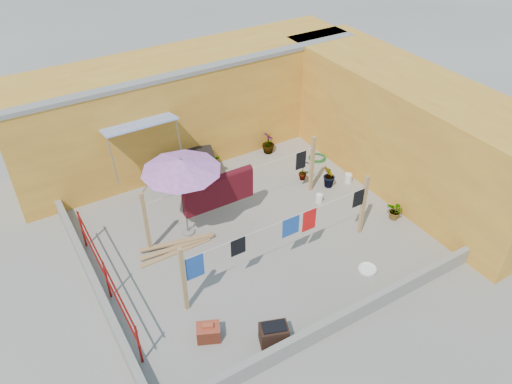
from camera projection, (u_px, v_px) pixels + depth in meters
ground at (251, 234)px, 13.16m from camera, size 80.00×80.00×0.00m
wall_back at (188, 105)px, 15.63m from camera, size 11.00×3.27×3.21m
wall_right at (406, 130)px, 14.36m from camera, size 2.40×9.00×3.20m
parapet_front at (337, 322)px, 10.57m from camera, size 8.30×0.16×0.44m
parapet_left at (97, 288)px, 11.34m from camera, size 0.16×7.30×0.44m
red_railing at (106, 274)px, 11.00m from camera, size 0.05×4.20×1.10m
clothesline_rig at (227, 196)px, 12.74m from camera, size 5.09×2.35×1.80m
patio_umbrella at (181, 166)px, 11.94m from camera, size 2.18×2.18×2.37m
outdoor_table at (184, 158)px, 14.75m from camera, size 1.93×1.33×0.82m
brick_stack at (208, 332)px, 10.40m from camera, size 0.59×0.53×0.43m
lumber_pile at (177, 247)px, 12.66m from camera, size 2.07×0.59×0.12m
brazier at (274, 334)px, 10.27m from camera, size 0.68×0.56×0.52m
white_basin at (367, 269)px, 12.07m from camera, size 0.45×0.45×0.08m
water_jug_a at (348, 178)px, 14.96m from camera, size 0.21×0.21×0.33m
water_jug_b at (319, 198)px, 14.18m from camera, size 0.20×0.20×0.31m
green_hose at (317, 158)px, 16.08m from camera, size 0.57×0.57×0.08m
plant_back_a at (208, 165)px, 15.09m from camera, size 0.76×0.67×0.79m
plant_back_b at (268, 143)px, 16.20m from camera, size 0.50×0.50×0.71m
plant_right_a at (303, 169)px, 14.94m from camera, size 0.47×0.49×0.77m
plant_right_b at (329, 176)px, 14.61m from camera, size 0.53×0.55×0.79m
plant_right_c at (396, 211)px, 13.52m from camera, size 0.48×0.53×0.53m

